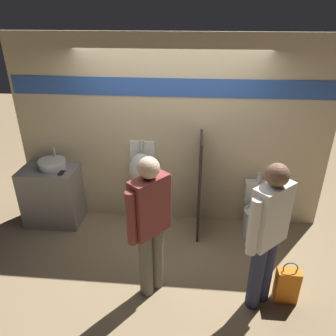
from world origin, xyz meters
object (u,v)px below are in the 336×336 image
Objects in this scene: person_with_lanyard at (268,233)px; shopping_bag at (287,285)px; toilet at (257,216)px; urinal_near_counter at (142,170)px; sink_basin at (52,164)px; cell_phone at (61,173)px; person_in_vest at (150,223)px.

person_with_lanyard is 3.16× the size of shopping_bag.
toilet is 1.63× the size of shopping_bag.
urinal_near_counter is 2.08m from person_with_lanyard.
sink_basin reaches higher than shopping_bag.
cell_phone is 1.79m from person_in_vest.
person_with_lanyard is (1.51, -1.43, 0.08)m from urinal_near_counter.
cell_phone is 2.82m from toilet.
person_with_lanyard reaches higher than person_in_vest.
toilet is 1.21m from shopping_bag.
urinal_near_counter is 0.76× the size of person_with_lanyard.
cell_phone reaches higher than toilet.
person_with_lanyard is (2.79, -1.34, -0.00)m from sink_basin.
urinal_near_counter is 2.37m from shopping_bag.
toilet is at bearing -9.69° from person_in_vest.
sink_basin is 3.44m from shopping_bag.
person_with_lanyard is (1.19, -0.08, 0.01)m from person_in_vest.
sink_basin reaches higher than toilet.
person_with_lanyard is 0.79m from shopping_bag.
urinal_near_counter is at bearing 173.43° from toilet.
urinal_near_counter is at bearing 142.69° from shopping_bag.
urinal_near_counter reaches higher than sink_basin.
person_with_lanyard is at bearing -43.42° from urinal_near_counter.
sink_basin is 3.02m from toilet.
person_in_vest is at bearing -38.27° from cell_phone.
person_with_lanyard is at bearing -97.18° from toilet.
cell_phone is 1.12m from urinal_near_counter.
urinal_near_counter is 1.76m from toilet.
person_with_lanyard reaches higher than sink_basin.
shopping_bag is at bearing -35.67° from person_with_lanyard.
shopping_bag is (1.51, -0.04, -0.72)m from person_in_vest.
person_in_vest is at bearing -139.37° from toilet.
toilet is 0.52× the size of person_with_lanyard.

